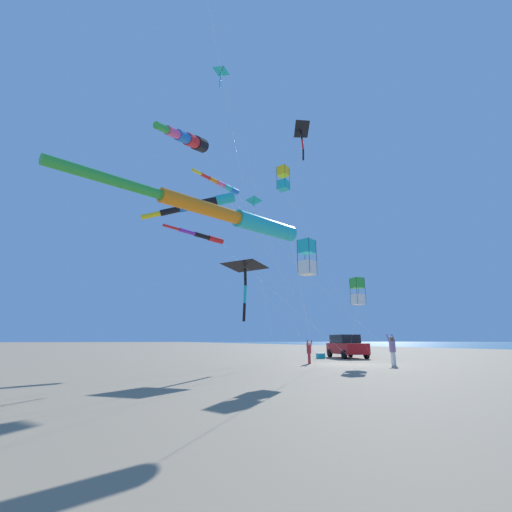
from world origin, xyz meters
name	(u,v)px	position (x,y,z in m)	size (l,w,h in m)	color
ground_plane	(350,364)	(0.00, 0.00, 0.00)	(600.00, 600.00, 0.00)	gray
parked_car	(346,346)	(-4.62, -6.58, 0.95)	(2.76, 4.59, 1.85)	red
cooler_box	(321,356)	(-2.06, -6.49, 0.21)	(0.62, 0.42, 0.42)	#1EB7C6
person_adult_flyer	(392,348)	(-1.71, 1.74, 0.96)	(0.51, 0.60, 1.76)	silver
person_child_green_jacket	(309,351)	(1.95, -1.42, 0.77)	(0.41, 0.48, 1.42)	#B72833
kite_windsock_small_distant	(202,204)	(9.49, 0.75, 8.47)	(14.35, 5.42, 9.26)	#1EB7C6
kite_box_purple_drifting	(358,291)	(-1.00, -0.12, 4.45)	(4.73, 7.70, 5.30)	green
kite_windsock_red_high_left	(223,185)	(5.89, -7.74, 13.92)	(12.89, 4.31, 14.43)	blue
kite_box_orange_high_right	(283,179)	(2.57, -3.24, 13.07)	(7.92, 0.99, 13.99)	yellow
kite_box_long_streamer_left	(307,257)	(4.69, 3.36, 5.40)	(12.50, 7.59, 6.28)	#1EB7C6
kite_windsock_green_low_center	(189,140)	(10.18, -0.37, 12.83)	(15.22, 11.20, 13.73)	black
kite_delta_white_trailing	(245,266)	(7.24, 1.38, 5.13)	(8.45, 1.78, 5.51)	black
kite_delta_blue_topmost	(222,74)	(7.20, -4.32, 21.60)	(10.14, 5.64, 21.97)	#1EB7C6
kite_windsock_rainbow_low_near	(235,217)	(10.42, 9.19, 4.75)	(12.05, 10.64, 5.09)	#1EB7C6
kite_delta_black_fish_shape	(300,131)	(2.56, -0.52, 15.42)	(3.58, 9.78, 15.95)	black
kite_windsock_long_streamer_right	(203,236)	(8.11, -4.58, 8.33)	(12.60, 2.58, 8.52)	red
kite_delta_teal_far_right	(255,203)	(4.53, -4.00, 11.14)	(12.22, 5.28, 11.50)	#1EB7C6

